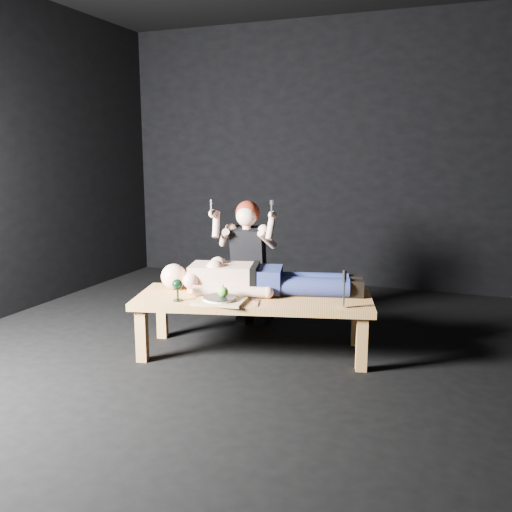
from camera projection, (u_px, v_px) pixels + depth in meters
name	position (u px, v px, depth m)	size (l,w,h in m)	color
ground	(251.00, 352.00, 4.22)	(5.00, 5.00, 0.00)	black
back_wall	(331.00, 154.00, 6.23)	(5.00, 5.00, 0.00)	black
table	(254.00, 324.00, 4.18)	(1.77, 0.66, 0.45)	tan
lying_man	(262.00, 276.00, 4.24)	(1.74, 0.53, 0.26)	#DAAB8E
kneeling_woman	(250.00, 262.00, 4.78)	(0.61, 0.69, 1.15)	black
serving_tray	(220.00, 301.00, 3.96)	(0.36, 0.26, 0.02)	tan
plate	(220.00, 298.00, 3.95)	(0.24, 0.24, 0.02)	white
apple	(223.00, 292.00, 3.95)	(0.08, 0.08, 0.08)	green
goblet	(178.00, 290.00, 3.99)	(0.08, 0.08, 0.16)	black
fork_flat	(196.00, 301.00, 3.97)	(0.02, 0.19, 0.01)	#B2B2B7
knife_flat	(257.00, 303.00, 3.94)	(0.02, 0.19, 0.01)	#B2B2B7
spoon_flat	(251.00, 298.00, 4.06)	(0.02, 0.19, 0.01)	#B2B2B7
carving_knife	(344.00, 289.00, 3.80)	(0.03, 0.04, 0.27)	#B2B2B7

